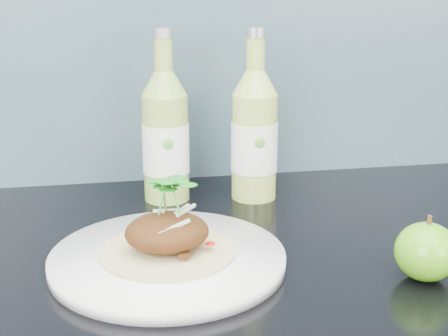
{
  "coord_description": "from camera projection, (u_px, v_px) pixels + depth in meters",
  "views": [
    {
      "loc": [
        -0.17,
        0.95,
        1.23
      ],
      "look_at": [
        -0.03,
        1.7,
        1.0
      ],
      "focal_mm": 50.0,
      "sensor_mm": 36.0,
      "label": 1
    }
  ],
  "objects": [
    {
      "name": "dinner_plate",
      "position": [
        168.0,
        259.0,
        0.75
      ],
      "size": [
        0.37,
        0.37,
        0.02
      ],
      "color": "white",
      "rests_on": "kitchen_counter"
    },
    {
      "name": "pork_taco",
      "position": [
        167.0,
        230.0,
        0.74
      ],
      "size": [
        0.16,
        0.16,
        0.1
      ],
      "color": "tan",
      "rests_on": "dinner_plate"
    },
    {
      "name": "green_apple",
      "position": [
        426.0,
        252.0,
        0.71
      ],
      "size": [
        0.09,
        0.09,
        0.08
      ],
      "rotation": [
        0.0,
        0.0,
        0.38
      ],
      "color": "#399310",
      "rests_on": "kitchen_counter"
    },
    {
      "name": "cider_bottle_left",
      "position": [
        166.0,
        137.0,
        0.95
      ],
      "size": [
        0.07,
        0.07,
        0.26
      ],
      "rotation": [
        0.0,
        0.0,
        0.02
      ],
      "color": "#8FB44B",
      "rests_on": "kitchen_counter"
    },
    {
      "name": "cider_bottle_right",
      "position": [
        254.0,
        136.0,
        0.96
      ],
      "size": [
        0.09,
        0.09,
        0.26
      ],
      "rotation": [
        0.0,
        0.0,
        -0.4
      ],
      "color": "#A8C753",
      "rests_on": "kitchen_counter"
    }
  ]
}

